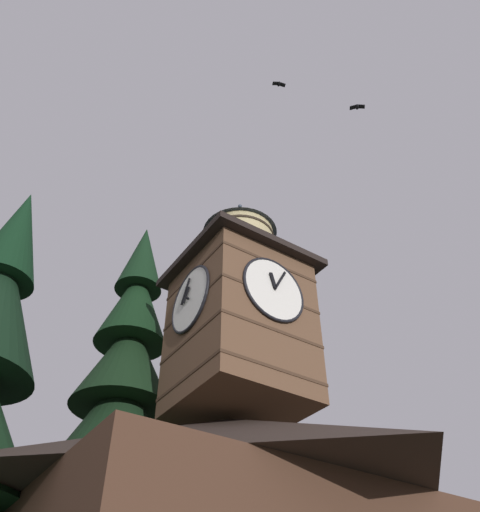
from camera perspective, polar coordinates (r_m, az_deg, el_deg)
The scene contains 4 objects.
clock_tower at distance 18.60m, azimuth -0.02°, elevation -5.60°, with size 4.47×4.47×8.79m.
pine_tree_behind at distance 19.00m, azimuth -13.51°, elevation -21.45°, with size 6.04×6.04×17.67m.
flying_bird_high at distance 21.19m, azimuth 4.12°, elevation 17.61°, with size 0.51×0.32×0.11m.
flying_bird_low at distance 23.61m, azimuth 12.23°, elevation 15.09°, with size 0.59×0.54×0.14m.
Camera 1 is at (7.76, 11.01, 1.34)m, focal length 38.00 mm.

